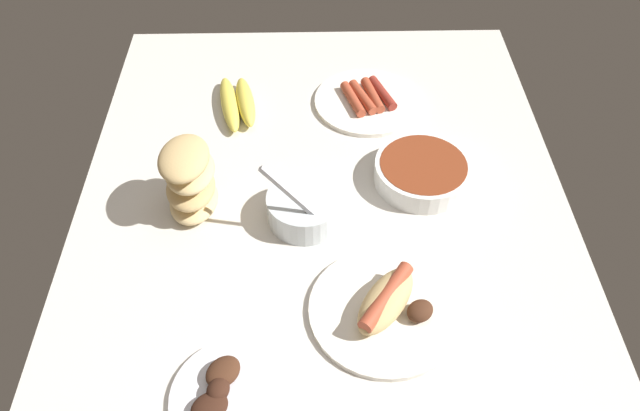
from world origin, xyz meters
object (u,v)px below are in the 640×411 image
(banana_bunch, at_px, (238,103))
(bowl_chili, at_px, (422,171))
(plate_hotdog_assembled, at_px, (386,306))
(bowl_coleslaw, at_px, (305,206))
(bread_stack, at_px, (190,179))
(plate_sausages, at_px, (367,100))
(plate_grilled_meat, at_px, (230,395))

(banana_bunch, bearing_deg, bowl_chili, 58.59)
(plate_hotdog_assembled, distance_m, bowl_coleslaw, 0.24)
(bread_stack, bearing_deg, bowl_coleslaw, 81.66)
(bowl_chili, bearing_deg, bread_stack, -81.78)
(bowl_chili, bearing_deg, plate_hotdog_assembled, -17.95)
(plate_sausages, xyz_separation_m, bowl_coleslaw, (0.32, -0.14, 0.02))
(plate_sausages, distance_m, bowl_coleslaw, 0.35)
(bowl_chili, bearing_deg, plate_grilled_meat, -37.37)
(plate_sausages, xyz_separation_m, banana_bunch, (0.01, -0.28, 0.01))
(plate_grilled_meat, bearing_deg, bread_stack, -166.05)
(banana_bunch, bearing_deg, bowl_coleslaw, 24.34)
(plate_hotdog_assembled, relative_size, banana_bunch, 1.29)
(plate_grilled_meat, relative_size, banana_bunch, 1.00)
(plate_hotdog_assembled, bearing_deg, banana_bunch, -152.56)
(plate_grilled_meat, height_order, bowl_coleslaw, bowl_coleslaw)
(plate_sausages, relative_size, bowl_chili, 1.26)
(plate_hotdog_assembled, height_order, plate_sausages, plate_hotdog_assembled)
(bowl_chili, distance_m, bowl_coleslaw, 0.24)
(bowl_coleslaw, distance_m, bread_stack, 0.21)
(plate_sausages, distance_m, plate_grilled_meat, 0.71)
(bowl_chili, relative_size, plate_grilled_meat, 0.97)
(plate_grilled_meat, xyz_separation_m, bread_stack, (-0.37, -0.09, 0.06))
(bowl_chili, bearing_deg, bowl_coleslaw, -67.83)
(bowl_chili, bearing_deg, plate_sausages, -160.01)
(bowl_chili, xyz_separation_m, bowl_coleslaw, (0.09, -0.22, 0.01))
(bread_stack, bearing_deg, plate_hotdog_assembled, 54.54)
(bowl_chili, height_order, banana_bunch, bowl_chili)
(plate_grilled_meat, height_order, banana_bunch, banana_bunch)
(plate_hotdog_assembled, height_order, bowl_coleslaw, bowl_coleslaw)
(plate_sausages, height_order, bread_stack, bread_stack)
(plate_sausages, height_order, plate_grilled_meat, plate_grilled_meat)
(plate_hotdog_assembled, xyz_separation_m, plate_sausages, (-0.53, 0.01, -0.01))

